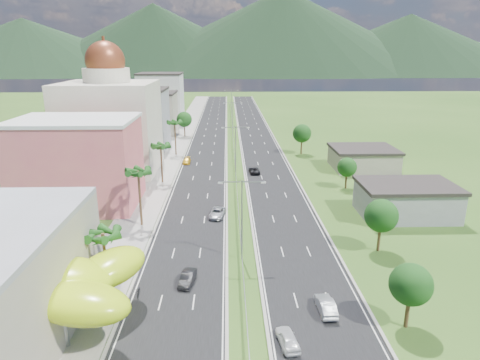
{
  "coord_description": "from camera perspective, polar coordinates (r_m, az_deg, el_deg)",
  "views": [
    {
      "loc": [
        -1.78,
        -41.37,
        26.66
      ],
      "look_at": [
        0.16,
        23.32,
        7.0
      ],
      "focal_mm": 32.0,
      "sensor_mm": 36.0,
      "label": 1
    }
  ],
  "objects": [
    {
      "name": "domed_building",
      "position": [
        101.04,
        -16.88,
        7.46
      ],
      "size": [
        20.0,
        20.0,
        28.7
      ],
      "color": "beige",
      "rests_on": "ground"
    },
    {
      "name": "car_silver_right",
      "position": [
        48.05,
        11.36,
        -16.06
      ],
      "size": [
        1.72,
        4.58,
        1.5
      ],
      "primitive_type": "imported",
      "rotation": [
        0.0,
        0.0,
        3.17
      ],
      "color": "#B0B3B8",
      "rests_on": "road_right"
    },
    {
      "name": "sidewalk_left",
      "position": [
        134.9,
        -8.2,
        5.35
      ],
      "size": [
        7.0,
        260.0,
        0.12
      ],
      "primitive_type": "cube",
      "color": "gray",
      "rests_on": "ground"
    },
    {
      "name": "road_left",
      "position": [
        134.17,
        -4.14,
        5.4
      ],
      "size": [
        11.0,
        260.0,
        0.04
      ],
      "primitive_type": "cube",
      "color": "black",
      "rests_on": "ground"
    },
    {
      "name": "pink_shophouse",
      "position": [
        80.24,
        -20.75,
        1.97
      ],
      "size": [
        20.0,
        15.0,
        15.0
      ],
      "primitive_type": "cube",
      "color": "#D65869",
      "rests_on": "ground"
    },
    {
      "name": "midrise_grey",
      "position": [
        125.36,
        -13.43,
        7.88
      ],
      "size": [
        16.0,
        15.0,
        16.0
      ],
      "primitive_type": "cube",
      "color": "gray",
      "rests_on": "ground"
    },
    {
      "name": "leafy_tree_rb",
      "position": [
        61.17,
        18.32,
        -4.57
      ],
      "size": [
        4.55,
        4.55,
        7.47
      ],
      "color": "#47301C",
      "rests_on": "ground"
    },
    {
      "name": "streetlight_median_d",
      "position": [
        137.83,
        -0.97,
        8.59
      ],
      "size": [
        6.04,
        0.25,
        11.0
      ],
      "color": "gray",
      "rests_on": "ground"
    },
    {
      "name": "palm_tree_d",
      "position": [
        89.52,
        -10.52,
        4.28
      ],
      "size": [
        3.6,
        3.6,
        8.6
      ],
      "color": "#47301C",
      "rests_on": "ground"
    },
    {
      "name": "streetlight_median_b",
      "position": [
        55.12,
        0.25,
        -4.28
      ],
      "size": [
        6.04,
        0.25,
        11.0
      ],
      "color": "gray",
      "rests_on": "ground"
    },
    {
      "name": "motorcycle",
      "position": [
        51.21,
        -13.39,
        -14.06
      ],
      "size": [
        0.85,
        2.15,
        1.34
      ],
      "primitive_type": "imported",
      "rotation": [
        0.0,
        0.0,
        0.1
      ],
      "color": "black",
      "rests_on": "road_left"
    },
    {
      "name": "car_yellow_far_left",
      "position": [
        106.01,
        -7.11,
        2.58
      ],
      "size": [
        1.77,
        4.35,
        1.26
      ],
      "primitive_type": "imported",
      "rotation": [
        0.0,
        0.0,
        0.0
      ],
      "color": "gold",
      "rests_on": "road_left"
    },
    {
      "name": "palm_tree_e",
      "position": [
        113.7,
        -8.7,
        7.42
      ],
      "size": [
        3.6,
        3.6,
        9.4
      ],
      "color": "#47301C",
      "rests_on": "ground"
    },
    {
      "name": "leafy_tree_rd",
      "position": [
        115.06,
        8.26,
        6.17
      ],
      "size": [
        4.9,
        4.9,
        8.05
      ],
      "color": "#47301C",
      "rests_on": "ground"
    },
    {
      "name": "shed_far",
      "position": [
        104.38,
        16.08,
        2.68
      ],
      "size": [
        14.0,
        12.0,
        4.4
      ],
      "primitive_type": "cube",
      "color": "#9E9682",
      "rests_on": "ground"
    },
    {
      "name": "median_guardrail",
      "position": [
        116.33,
        -0.8,
        3.96
      ],
      "size": [
        0.1,
        216.06,
        0.76
      ],
      "color": "gray",
      "rests_on": "ground"
    },
    {
      "name": "palm_tree_b",
      "position": [
        49.53,
        -17.79,
        -7.27
      ],
      "size": [
        3.6,
        3.6,
        8.1
      ],
      "color": "#47301C",
      "rests_on": "ground"
    },
    {
      "name": "leafy_tree_ra",
      "position": [
        46.02,
        21.82,
        -12.83
      ],
      "size": [
        4.2,
        4.2,
        6.9
      ],
      "color": "#47301C",
      "rests_on": "ground"
    },
    {
      "name": "streetlight_median_c",
      "position": [
        93.53,
        -0.59,
        4.61
      ],
      "size": [
        6.04,
        0.25,
        11.0
      ],
      "color": "gray",
      "rests_on": "ground"
    },
    {
      "name": "car_dark_left",
      "position": [
        52.54,
        -7.02,
        -12.83
      ],
      "size": [
        2.1,
        4.3,
        1.36
      ],
      "primitive_type": "imported",
      "rotation": [
        0.0,
        0.0,
        -0.17
      ],
      "color": "black",
      "rests_on": "road_left"
    },
    {
      "name": "mountain_ridge",
      "position": [
        495.95,
        5.6,
        13.74
      ],
      "size": [
        860.0,
        140.0,
        90.0
      ],
      "primitive_type": null,
      "color": "black",
      "rests_on": "ground"
    },
    {
      "name": "midrise_beige",
      "position": [
        146.96,
        -11.72,
        8.67
      ],
      "size": [
        16.0,
        15.0,
        13.0
      ],
      "primitive_type": "cube",
      "color": "#9E9682",
      "rests_on": "ground"
    },
    {
      "name": "midrise_white",
      "position": [
        169.19,
        -10.46,
        10.63
      ],
      "size": [
        16.0,
        15.0,
        18.0
      ],
      "primitive_type": "cube",
      "color": "silver",
      "rests_on": "ground"
    },
    {
      "name": "leafy_tree_lfar",
      "position": [
        138.67,
        -7.45,
        8.01
      ],
      "size": [
        4.9,
        4.9,
        8.05
      ],
      "color": "#47301C",
      "rests_on": "ground"
    },
    {
      "name": "car_dark_far_right",
      "position": [
        96.69,
        1.9,
        1.31
      ],
      "size": [
        2.53,
        4.87,
        1.31
      ],
      "primitive_type": "imported",
      "rotation": [
        0.0,
        0.0,
        3.22
      ],
      "color": "black",
      "rests_on": "road_right"
    },
    {
      "name": "car_silver_mid_left",
      "position": [
        71.5,
        -3.05,
        -4.4
      ],
      "size": [
        3.05,
        5.22,
        1.37
      ],
      "primitive_type": "imported",
      "rotation": [
        0.0,
        0.0,
        -0.17
      ],
      "color": "#95979C",
      "rests_on": "road_left"
    },
    {
      "name": "lime_canopy",
      "position": [
        46.88,
        -24.97,
        -12.36
      ],
      "size": [
        18.0,
        15.0,
        7.4
      ],
      "color": "#B6DB15",
      "rests_on": "ground"
    },
    {
      "name": "leafy_tree_rc",
      "position": [
        87.65,
        14.09,
        1.65
      ],
      "size": [
        3.85,
        3.85,
        6.33
      ],
      "color": "#47301C",
      "rests_on": "ground"
    },
    {
      "name": "streetlight_median_e",
      "position": [
        182.47,
        -1.17,
        10.63
      ],
      "size": [
        6.04,
        0.25,
        11.0
      ],
      "color": "gray",
      "rests_on": "ground"
    },
    {
      "name": "ground",
      "position": [
        49.25,
        0.65,
        -15.88
      ],
      "size": [
        500.0,
        500.0,
        0.0
      ],
      "primitive_type": "plane",
      "color": "#2D5119",
      "rests_on": "ground"
    },
    {
      "name": "shed_near",
      "position": [
        76.65,
        21.27,
        -2.67
      ],
      "size": [
        15.0,
        10.0,
        5.0
      ],
      "primitive_type": "cube",
      "color": "gray",
      "rests_on": "ground"
    },
    {
      "name": "palm_tree_c",
      "position": [
        67.33,
        -13.41,
        0.78
      ],
      "size": [
        3.6,
        3.6,
        9.6
      ],
      "color": "#47301C",
      "rests_on": "ground"
    },
    {
      "name": "road_right",
      "position": [
        134.36,
        2.29,
        5.45
      ],
      "size": [
        11.0,
        260.0,
        0.04
      ],
      "primitive_type": "cube",
      "color": "black",
      "rests_on": "ground"
    },
    {
      "name": "car_white_near_right",
      "position": [
        43.04,
        6.37,
        -20.28
      ],
      "size": [
        2.22,
        4.23,
        1.37
      ],
      "primitive_type": "imported",
      "rotation": [
        0.0,
        0.0,
        3.29
      ],
      "color": "silver",
      "rests_on": "road_right"
    }
  ]
}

